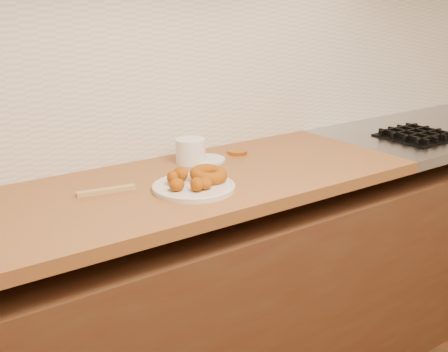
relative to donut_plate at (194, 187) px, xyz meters
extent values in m
cube|color=#B8AA91|center=(0.31, 0.40, 0.44)|extent=(4.00, 0.02, 2.70)
cube|color=#49311B|center=(0.31, 0.09, -0.52)|extent=(3.60, 0.60, 0.77)
cube|color=brown|center=(-0.34, 0.09, -0.03)|extent=(2.30, 0.62, 0.04)
cube|color=#9EA0A5|center=(1.46, 0.09, -0.03)|extent=(1.30, 0.62, 0.04)
cube|color=silver|center=(0.31, 0.39, 0.29)|extent=(3.60, 0.02, 0.60)
cube|color=black|center=(1.11, 0.01, 0.00)|extent=(0.26, 0.26, 0.01)
cube|color=black|center=(1.02, 0.01, 0.01)|extent=(0.01, 0.24, 0.02)
cube|color=black|center=(1.11, -0.08, 0.01)|extent=(0.24, 0.01, 0.02)
cube|color=black|center=(1.08, 0.01, 0.01)|extent=(0.01, 0.24, 0.02)
cube|color=black|center=(1.11, -0.02, 0.01)|extent=(0.24, 0.01, 0.02)
cube|color=black|center=(1.14, 0.01, 0.01)|extent=(0.01, 0.24, 0.02)
cube|color=black|center=(1.11, 0.04, 0.01)|extent=(0.24, 0.01, 0.02)
cube|color=black|center=(1.20, 0.01, 0.01)|extent=(0.01, 0.24, 0.02)
cube|color=black|center=(1.11, 0.10, 0.01)|extent=(0.24, 0.01, 0.02)
cylinder|color=beige|center=(0.00, 0.00, 0.00)|extent=(0.25, 0.25, 0.01)
torus|color=#944E05|center=(0.06, 0.01, 0.03)|extent=(0.17, 0.17, 0.05)
ellipsoid|color=#944E05|center=(-0.05, 0.04, 0.03)|extent=(0.04, 0.05, 0.04)
ellipsoid|color=#944E05|center=(-0.07, -0.02, 0.03)|extent=(0.05, 0.05, 0.04)
ellipsoid|color=#944E05|center=(-0.02, -0.05, 0.03)|extent=(0.05, 0.06, 0.04)
ellipsoid|color=#944E05|center=(0.01, -0.05, 0.03)|extent=(0.06, 0.06, 0.04)
ellipsoid|color=#944E05|center=(-0.01, 0.06, 0.03)|extent=(0.05, 0.06, 0.04)
cylinder|color=silver|center=(0.14, 0.25, 0.04)|extent=(0.12, 0.12, 0.09)
cylinder|color=silver|center=(0.20, 0.24, 0.00)|extent=(0.16, 0.16, 0.01)
cylinder|color=#BB7623|center=(0.35, 0.25, 0.00)|extent=(0.09, 0.09, 0.01)
cube|color=tan|center=(-0.23, 0.13, 0.00)|extent=(0.18, 0.05, 0.01)
camera|label=1|loc=(-0.87, -1.38, 0.57)|focal=45.00mm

